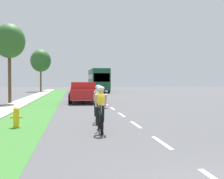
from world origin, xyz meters
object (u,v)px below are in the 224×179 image
(pickup_red, at_px, (83,92))
(street_tree_near, at_px, (9,41))
(cyclist_lead, at_px, (100,109))
(street_tree_far, at_px, (41,61))
(bus_dark_green, at_px, (98,79))
(sedan_blue, at_px, (79,89))
(fire_hydrant_yellow, at_px, (16,118))
(cyclist_trailing, at_px, (98,103))

(pickup_red, height_order, street_tree_near, street_tree_near)
(cyclist_lead, height_order, street_tree_far, street_tree_far)
(bus_dark_green, bearing_deg, cyclist_lead, -94.84)
(sedan_blue, distance_m, street_tree_near, 13.10)
(pickup_red, xyz_separation_m, street_tree_far, (-5.79, 25.38, 4.09))
(pickup_red, relative_size, street_tree_far, 0.76)
(cyclist_lead, height_order, street_tree_near, street_tree_near)
(pickup_red, distance_m, street_tree_near, 6.84)
(pickup_red, bearing_deg, street_tree_far, 102.85)
(fire_hydrant_yellow, height_order, sedan_blue, sedan_blue)
(cyclist_trailing, relative_size, street_tree_far, 0.26)
(fire_hydrant_yellow, distance_m, street_tree_near, 13.45)
(cyclist_trailing, height_order, sedan_blue, cyclist_trailing)
(street_tree_near, bearing_deg, cyclist_lead, -67.61)
(pickup_red, relative_size, street_tree_near, 0.83)
(pickup_red, relative_size, sedan_blue, 1.19)
(bus_dark_green, relative_size, street_tree_far, 1.73)
(fire_hydrant_yellow, xyz_separation_m, street_tree_near, (-2.68, 12.42, 4.39))
(cyclist_lead, distance_m, street_tree_far, 39.82)
(cyclist_lead, bearing_deg, street_tree_far, 98.57)
(cyclist_lead, height_order, sedan_blue, cyclist_lead)
(fire_hydrant_yellow, bearing_deg, cyclist_trailing, 19.74)
(fire_hydrant_yellow, relative_size, cyclist_trailing, 0.44)
(cyclist_lead, relative_size, pickup_red, 0.34)
(fire_hydrant_yellow, distance_m, cyclist_trailing, 3.39)
(street_tree_near, bearing_deg, bus_dark_green, 69.14)
(cyclist_lead, distance_m, cyclist_trailing, 2.58)
(bus_dark_green, bearing_deg, sedan_blue, -105.33)
(cyclist_trailing, relative_size, street_tree_near, 0.28)
(bus_dark_green, bearing_deg, pickup_red, -97.96)
(fire_hydrant_yellow, distance_m, sedan_blue, 23.77)
(pickup_red, bearing_deg, bus_dark_green, 82.04)
(fire_hydrant_yellow, relative_size, bus_dark_green, 0.07)
(sedan_blue, height_order, street_tree_far, street_tree_far)
(sedan_blue, relative_size, street_tree_near, 0.70)
(fire_hydrant_yellow, distance_m, pickup_red, 12.69)
(fire_hydrant_yellow, xyz_separation_m, cyclist_lead, (3.03, -1.44, 0.44))
(sedan_blue, xyz_separation_m, street_tree_far, (-5.74, 14.13, 4.15))
(fire_hydrant_yellow, bearing_deg, sedan_blue, 83.08)
(cyclist_lead, distance_m, pickup_red, 13.79)
(cyclist_trailing, distance_m, street_tree_near, 13.31)
(cyclist_lead, bearing_deg, street_tree_near, 112.39)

